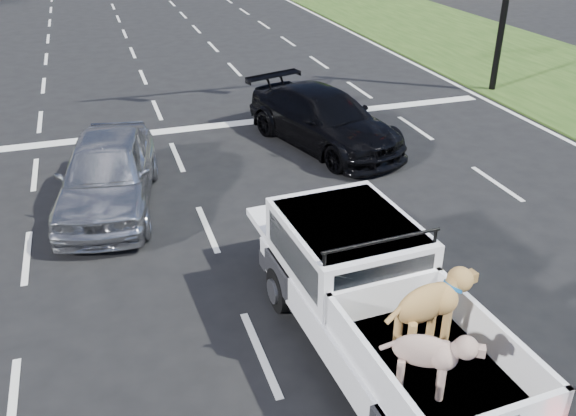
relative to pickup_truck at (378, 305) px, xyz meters
The scene contains 5 objects.
ground 1.13m from the pickup_truck, 76.60° to the left, with size 160.00×160.00×0.00m, color black.
road_markings 7.22m from the pickup_truck, 88.87° to the left, with size 17.75×60.00×0.01m.
pickup_truck is the anchor object (origin of this frame).
silver_sedan 7.13m from the pickup_truck, 118.56° to the left, with size 1.91×4.74×1.62m, color #A6A8AD.
black_coupe 8.52m from the pickup_truck, 74.04° to the left, with size 2.10×5.17×1.50m, color black.
Camera 1 is at (-3.58, -6.91, 6.25)m, focal length 38.00 mm.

